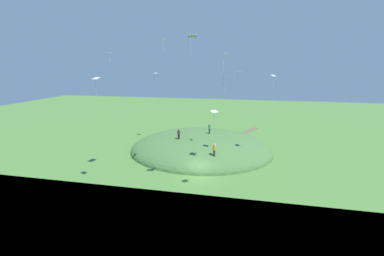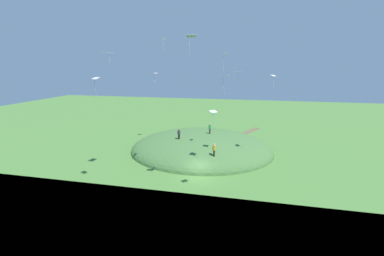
# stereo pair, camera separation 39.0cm
# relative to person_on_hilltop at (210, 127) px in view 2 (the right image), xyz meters

# --- Properties ---
(ground_plane) EXTENTS (160.00, 160.00, 0.00)m
(ground_plane) POSITION_rel_person_on_hilltop_xyz_m (-10.72, -0.15, -4.08)
(ground_plane) COLOR #4F8139
(grass_hill) EXTENTS (21.47, 23.83, 6.01)m
(grass_hill) POSITION_rel_person_on_hilltop_xyz_m (0.18, 1.44, -4.08)
(grass_hill) COLOR #4B773C
(grass_hill) RESTS_ON ground_plane
(dirt_path) EXTENTS (11.45, 6.62, 0.04)m
(dirt_path) POSITION_rel_person_on_hilltop_xyz_m (13.28, -5.61, -4.06)
(dirt_path) COLOR brown
(dirt_path) RESTS_ON ground_plane
(person_on_hilltop) EXTENTS (0.57, 0.57, 1.74)m
(person_on_hilltop) POSITION_rel_person_on_hilltop_xyz_m (0.00, 0.00, 0.00)
(person_on_hilltop) COLOR #302F2A
(person_on_hilltop) RESTS_ON grass_hill
(person_near_shore) EXTENTS (0.65, 0.65, 1.81)m
(person_near_shore) POSITION_rel_person_on_hilltop_xyz_m (-7.66, -1.77, -1.06)
(person_near_shore) COLOR #3D3825
(person_near_shore) RESTS_ON grass_hill
(person_with_child) EXTENTS (0.61, 0.61, 1.61)m
(person_with_child) POSITION_rel_person_on_hilltop_xyz_m (-3.36, 4.36, -0.34)
(person_with_child) COLOR black
(person_with_child) RESTS_ON grass_hill
(kite_0) EXTENTS (0.93, 1.07, 2.23)m
(kite_0) POSITION_rel_person_on_hilltop_xyz_m (-15.99, 10.00, 8.43)
(kite_0) COLOR white
(kite_1) EXTENTS (1.26, 0.94, 1.15)m
(kite_1) POSITION_rel_person_on_hilltop_xyz_m (-12.30, 10.47, 11.36)
(kite_1) COLOR white
(kite_2) EXTENTS (0.89, 0.83, 1.99)m
(kite_2) POSITION_rel_person_on_hilltop_xyz_m (-6.26, -8.94, 8.48)
(kite_2) COLOR white
(kite_3) EXTENTS (0.72, 0.62, 2.17)m
(kite_3) POSITION_rel_person_on_hilltop_xyz_m (-6.99, -2.75, 11.06)
(kite_3) COLOR white
(kite_4) EXTENTS (0.76, 1.02, 1.94)m
(kite_4) POSITION_rel_person_on_hilltop_xyz_m (-14.42, -0.09, 12.66)
(kite_4) COLOR white
(kite_5) EXTENTS (1.00, 0.96, 1.74)m
(kite_5) POSITION_rel_person_on_hilltop_xyz_m (-14.76, -2.52, 5.15)
(kite_5) COLOR white
(kite_6) EXTENTS (0.72, 0.77, 1.20)m
(kite_6) POSITION_rel_person_on_hilltop_xyz_m (-9.57, 5.66, 8.87)
(kite_6) COLOR white
(kite_7) EXTENTS (0.81, 1.00, 2.25)m
(kite_7) POSITION_rel_person_on_hilltop_xyz_m (-10.69, -3.20, 8.63)
(kite_7) COLOR silver
(kite_8) EXTENTS (0.90, 0.98, 1.91)m
(kite_8) POSITION_rel_person_on_hilltop_xyz_m (2.49, 8.42, 14.08)
(kite_8) COLOR white
(kite_9) EXTENTS (0.68, 0.89, 1.14)m
(kite_9) POSITION_rel_person_on_hilltop_xyz_m (-8.16, -4.55, 9.10)
(kite_9) COLOR white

